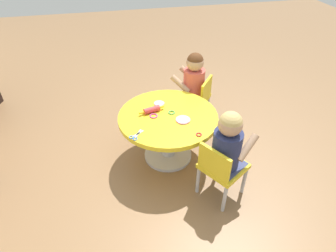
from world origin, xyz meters
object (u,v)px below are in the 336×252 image
Objects in this scene: craft_table at (168,126)px; seated_child_left at (228,142)px; child_chair_right at (196,98)px; rolling_pin at (152,110)px; craft_scissors at (135,136)px; seated_child_right at (194,78)px; child_chair_left at (221,168)px.

seated_child_left is at bearing -147.33° from craft_table.
craft_table is 1.58× the size of child_chair_right.
craft_scissors is at bearing 149.09° from rolling_pin.
seated_child_right is 3.85× the size of craft_scissors.
seated_child_right is (0.48, -0.36, 0.18)m from craft_table.
child_chair_right is at bearing -45.76° from craft_scissors.
craft_scissors is at bearing 126.44° from craft_table.
child_chair_left is (-0.53, -0.29, -0.05)m from craft_table.
rolling_pin is (-0.39, 0.52, 0.19)m from child_chair_right.
child_chair_left and child_chair_right have the same top height.
craft_scissors is (0.30, 0.60, 0.17)m from child_chair_left.
craft_table is at bearing 28.89° from child_chair_left.
child_chair_left is 1.05× the size of seated_child_right.
child_chair_left is 0.69m from craft_scissors.
rolling_pin is (0.60, 0.42, 0.19)m from child_chair_left.
craft_table is at bearing -53.56° from craft_scissors.
craft_scissors is at bearing 65.83° from seated_child_left.
child_chair_right is (0.97, -0.07, -0.23)m from seated_child_left.
craft_scissors is at bearing 134.24° from child_chair_right.
craft_table is 0.61m from child_chair_right.
rolling_pin is at bearing 60.65° from craft_table.
child_chair_right is 0.23m from seated_child_right.
seated_child_right is at bearing 52.41° from child_chair_right.
seated_child_left is 0.99m from child_chair_right.
rolling_pin is at bearing 126.40° from child_chair_right.
seated_child_right is at bearing -43.44° from craft_scissors.
craft_table is 1.58× the size of child_chair_left.
child_chair_right reaches higher than craft_scissors.
seated_child_left is 3.85× the size of craft_scissors.
seated_child_left is at bearing -114.17° from craft_scissors.
seated_child_left is 0.95× the size of child_chair_right.
rolling_pin reaches higher than craft_table.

